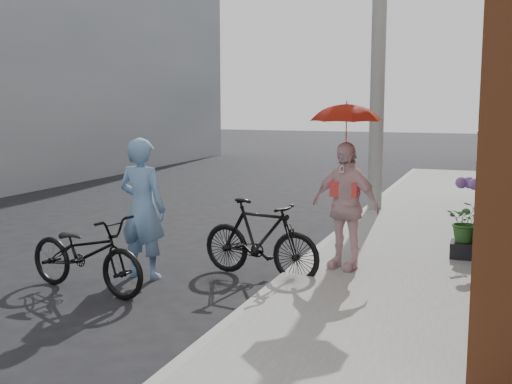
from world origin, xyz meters
The scene contains 11 objects.
ground centered at (0.00, 0.00, 0.00)m, with size 80.00×80.00×0.00m, color black.
sidewalk centered at (2.10, 2.00, 0.06)m, with size 2.20×24.00×0.12m, color gray.
curb centered at (0.94, 2.00, 0.06)m, with size 0.12×24.00×0.12m, color #9E9E99.
utility_pole centered at (1.10, 6.00, 3.50)m, with size 0.28×0.28×7.00m, color #9E9E99.
officer centered at (-0.85, 0.35, 0.90)m, with size 0.66×0.43×1.80m, color #6C95C1.
bike_left centered at (-1.17, -0.43, 0.47)m, with size 0.62×1.78×0.93m, color black.
bike_right centered at (0.55, 0.87, 0.51)m, with size 0.48×1.69×1.01m, color black.
kimono_woman centered at (1.55, 1.28, 0.93)m, with size 0.95×0.40×1.63m, color silver.
parasol centered at (1.55, 1.28, 2.13)m, with size 0.86×0.86×0.76m, color red.
planter centered at (3.00, 2.42, 0.23)m, with size 0.40×0.40×0.21m, color black.
potted_plant centered at (3.00, 2.42, 0.62)m, with size 0.52×0.45×0.58m, color #2F5E25.
Camera 1 is at (3.32, -6.67, 2.26)m, focal length 45.00 mm.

